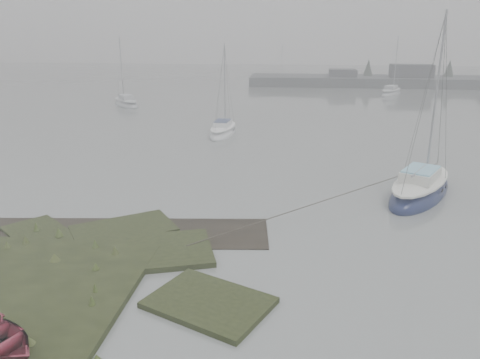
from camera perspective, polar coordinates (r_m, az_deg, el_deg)
The scene contains 7 objects.
ground at distance 43.46m, azimuth 2.77°, elevation 7.07°, with size 160.00×160.00×0.00m, color gray.
far_shoreline at distance 78.62m, azimuth 24.82°, elevation 10.84°, with size 60.00×8.00×4.15m.
sailboat_main at distance 25.19m, azimuth 21.08°, elevation -1.21°, with size 5.26×7.04×9.61m.
sailboat_white at distance 37.82m, azimuth -2.06°, elevation 5.87°, with size 2.24×5.52×7.60m.
sailboat_far_a at distance 54.38m, azimuth -13.70°, elevation 8.98°, with size 4.96×5.59×7.98m.
sailboat_far_b at distance 65.44m, azimuth 17.94°, elevation 10.01°, with size 4.37×5.83×7.96m.
sailboat_far_c at distance 72.54m, azimuth 5.54°, elevation 11.39°, with size 4.87×2.54×6.55m.
Camera 1 is at (2.85, -12.64, 7.89)m, focal length 35.00 mm.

